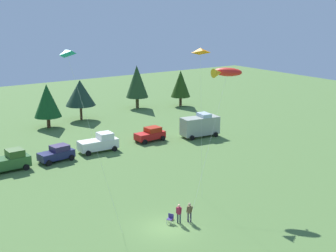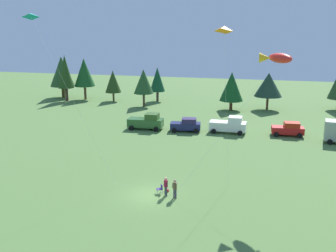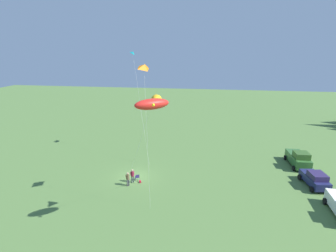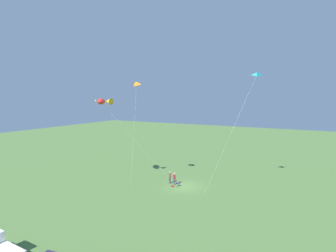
% 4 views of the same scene
% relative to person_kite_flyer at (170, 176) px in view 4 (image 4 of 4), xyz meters
% --- Properties ---
extents(ground_plane, '(160.00, 160.00, 0.00)m').
position_rel_person_kite_flyer_xyz_m(ground_plane, '(-2.29, 0.19, -1.02)').
color(ground_plane, '#51753A').
extents(person_kite_flyer, '(0.52, 0.50, 1.74)m').
position_rel_person_kite_flyer_xyz_m(person_kite_flyer, '(0.00, 0.00, 0.00)').
color(person_kite_flyer, '#3B3748').
rests_on(person_kite_flyer, ground).
extents(folding_chair, '(0.66, 0.66, 0.82)m').
position_rel_person_kite_flyer_xyz_m(folding_chair, '(-1.49, 0.73, -0.53)').
color(folding_chair, navy).
rests_on(folding_chair, ground).
extents(person_spectator, '(0.48, 0.52, 1.74)m').
position_rel_person_kite_flyer_xyz_m(person_spectator, '(-0.88, 0.32, 0.00)').
color(person_spectator, '#394248').
rests_on(person_spectator, ground).
extents(backpack_on_grass, '(0.38, 0.34, 0.22)m').
position_rel_person_kite_flyer_xyz_m(backpack_on_grass, '(-1.02, 1.21, -0.91)').
color(backpack_on_grass, '#B01429').
rests_on(backpack_on_grass, ground).
extents(kite_large_fish, '(9.64, 6.61, 12.22)m').
position_rel_person_kite_flyer_xyz_m(kite_large_fish, '(7.83, 4.88, 10.75)').
color(kite_large_fish, red).
rests_on(kite_large_fish, ground).
extents(kite_delta_orange, '(1.62, 1.29, 14.58)m').
position_rel_person_kite_flyer_xyz_m(kite_delta_orange, '(3.44, 3.26, 13.16)').
color(kite_delta_orange, orange).
rests_on(kite_delta_orange, ground).
extents(kite_delta_teal, '(6.01, 3.82, 15.57)m').
position_rel_person_kite_flyer_xyz_m(kite_delta_teal, '(-11.17, -1.98, 14.15)').
color(kite_delta_teal, '#0F8590').
rests_on(kite_delta_teal, ground).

